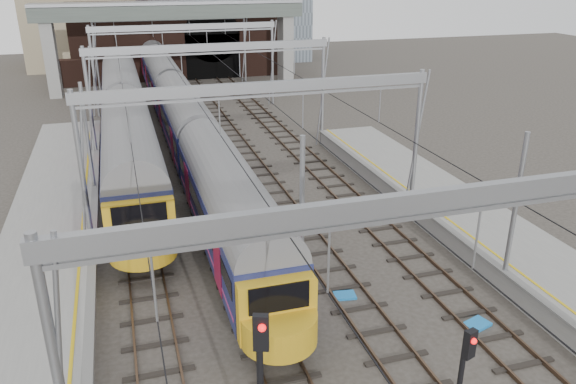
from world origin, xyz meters
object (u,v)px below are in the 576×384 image
object	(u,v)px
train_second	(126,119)
signal_near_centre	(462,379)
train_main	(173,98)
signal_near_left	(261,381)

from	to	relation	value
train_second	signal_near_centre	size ratio (longest dim) A/B	8.11
train_main	signal_near_left	distance (m)	36.58
train_second	signal_near_left	xyz separation A→B (m)	(2.30, -29.63, 0.65)
train_second	signal_near_left	bearing A→B (deg)	-85.57
signal_near_left	signal_near_centre	size ratio (longest dim) A/B	1.20
train_main	signal_near_centre	world-z (taller)	train_main
train_main	train_second	xyz separation A→B (m)	(-4.00, -6.90, 0.18)
signal_near_left	signal_near_centre	bearing A→B (deg)	9.00
train_main	signal_near_left	size ratio (longest dim) A/B	12.13
train_main	signal_near_centre	bearing A→B (deg)	-84.75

